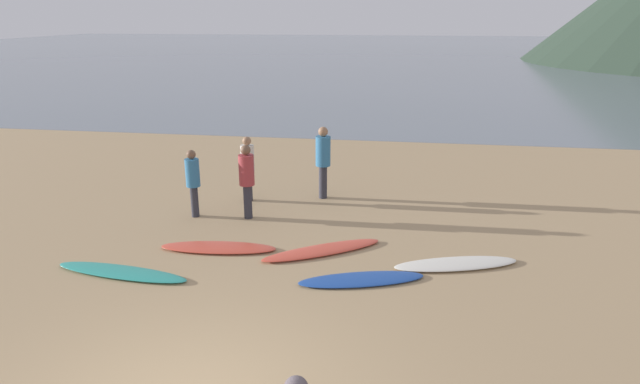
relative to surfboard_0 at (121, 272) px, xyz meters
The scene contains 11 objects.
ground_plane 7.04m from the surfboard_0, 69.24° to the left, with size 120.00×120.00×0.20m, color tan.
ocean_water 61.40m from the surfboard_0, 87.67° to the left, with size 140.00×100.00×0.01m, color slate.
surfboard_0 is the anchor object (origin of this frame).
surfboard_1 1.87m from the surfboard_0, 43.58° to the left, with size 2.29×0.60×0.09m, color #D84C38.
surfboard_2 3.70m from the surfboard_0, 23.56° to the left, with size 2.48×0.52×0.09m, color #D84C38.
surfboard_3 4.27m from the surfboard_0, ahead, with size 2.22×0.56×0.07m, color #1E479E.
surfboard_4 6.05m from the surfboard_0, 11.97° to the left, with size 2.35×0.58×0.08m, color silver.
person_0 3.12m from the surfboard_0, 85.45° to the left, with size 0.31×0.31×1.56m.
person_1 5.66m from the surfboard_0, 58.24° to the left, with size 0.37×0.37×1.81m.
person_2 3.54m from the surfboard_0, 64.59° to the left, with size 0.34×0.34×1.69m.
person_3 4.50m from the surfboard_0, 74.97° to the left, with size 0.33×0.33×1.61m.
Camera 1 is at (2.34, -4.69, 4.43)m, focal length 30.56 mm.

